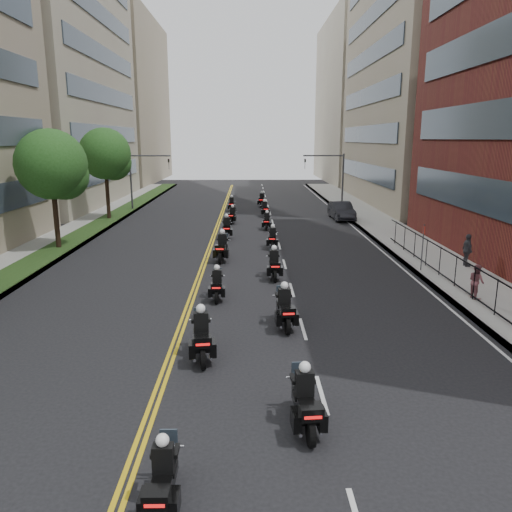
{
  "coord_description": "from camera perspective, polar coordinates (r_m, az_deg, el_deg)",
  "views": [
    {
      "loc": [
        1.16,
        -7.79,
        7.06
      ],
      "look_at": [
        1.47,
        14.17,
        1.87
      ],
      "focal_mm": 35.0,
      "sensor_mm": 36.0,
      "label": 1
    }
  ],
  "objects": [
    {
      "name": "traffic_signal_right",
      "position": [
        50.6,
        8.84,
        9.34
      ],
      "size": [
        4.09,
        0.2,
        5.6
      ],
      "color": "#3F3F44",
      "rests_on": "ground"
    },
    {
      "name": "sidewalk_right",
      "position": [
        35.24,
        17.12,
        1.27
      ],
      "size": [
        4.0,
        90.0,
        0.15
      ],
      "primitive_type": "cube",
      "color": "gray",
      "rests_on": "ground"
    },
    {
      "name": "motorcycle_8",
      "position": [
        36.08,
        -3.38,
        3.13
      ],
      "size": [
        0.56,
        2.4,
        1.77
      ],
      "rotation": [
        0.0,
        0.0,
        0.04
      ],
      "color": "black",
      "rests_on": "ground"
    },
    {
      "name": "motorcycle_6",
      "position": [
        29.41,
        -3.88,
        0.86
      ],
      "size": [
        0.68,
        2.54,
        1.87
      ],
      "rotation": [
        0.0,
        0.0,
        -0.09
      ],
      "color": "black",
      "rests_on": "ground"
    },
    {
      "name": "grass_strip",
      "position": [
        35.72,
        -21.05,
        1.28
      ],
      "size": [
        2.0,
        90.0,
        0.04
      ],
      "primitive_type": "cube",
      "color": "#1E3B15",
      "rests_on": "sidewalk_left"
    },
    {
      "name": "traffic_signal_left",
      "position": [
        51.04,
        -13.08,
        9.19
      ],
      "size": [
        4.09,
        0.2,
        5.6
      ],
      "color": "#3F3F44",
      "rests_on": "ground"
    },
    {
      "name": "pedestrian_b",
      "position": [
        24.08,
        23.9,
        -2.65
      ],
      "size": [
        0.69,
        0.83,
        1.54
      ],
      "primitive_type": "imported",
      "rotation": [
        0.0,
        0.0,
        1.72
      ],
      "color": "brown",
      "rests_on": "sidewalk_right"
    },
    {
      "name": "motorcycle_9",
      "position": [
        39.61,
        1.25,
        3.92
      ],
      "size": [
        0.57,
        2.06,
        1.52
      ],
      "rotation": [
        0.0,
        0.0,
        -0.09
      ],
      "color": "black",
      "rests_on": "ground"
    },
    {
      "name": "iron_fence",
      "position": [
        22.95,
        24.67,
        -3.51
      ],
      "size": [
        0.05,
        28.0,
        1.5
      ],
      "color": "black",
      "rests_on": "sidewalk_right"
    },
    {
      "name": "parked_sedan",
      "position": [
        45.19,
        9.74,
        5.13
      ],
      "size": [
        1.84,
        4.8,
        1.56
      ],
      "primitive_type": "imported",
      "rotation": [
        0.0,
        0.0,
        0.04
      ],
      "color": "black",
      "rests_on": "ground"
    },
    {
      "name": "motorcycle_5",
      "position": [
        25.68,
        2.08,
        -1.09
      ],
      "size": [
        0.54,
        2.34,
        1.73
      ],
      "rotation": [
        0.0,
        0.0,
        0.01
      ],
      "color": "black",
      "rests_on": "ground"
    },
    {
      "name": "motorcycle_2",
      "position": [
        16.58,
        -6.24,
        -9.26
      ],
      "size": [
        0.75,
        2.47,
        1.83
      ],
      "rotation": [
        0.0,
        0.0,
        0.13
      ],
      "color": "black",
      "rests_on": "ground"
    },
    {
      "name": "sidewalk_left",
      "position": [
        36.02,
        -22.23,
        1.12
      ],
      "size": [
        4.0,
        90.0,
        0.15
      ],
      "primitive_type": "cube",
      "color": "gray",
      "rests_on": "ground"
    },
    {
      "name": "motorcycle_4",
      "position": [
        22.45,
        -4.47,
        -3.42
      ],
      "size": [
        0.49,
        2.12,
        1.57
      ],
      "rotation": [
        0.0,
        0.0,
        0.02
      ],
      "color": "black",
      "rests_on": "ground"
    },
    {
      "name": "motorcycle_13",
      "position": [
        53.03,
        0.66,
        6.37
      ],
      "size": [
        0.66,
        2.24,
        1.65
      ],
      "rotation": [
        0.0,
        0.0,
        -0.12
      ],
      "color": "black",
      "rests_on": "ground"
    },
    {
      "name": "motorcycle_1",
      "position": [
        12.91,
        5.63,
        -16.39
      ],
      "size": [
        0.62,
        2.35,
        1.73
      ],
      "rotation": [
        0.0,
        0.0,
        0.08
      ],
      "color": "black",
      "rests_on": "ground"
    },
    {
      "name": "motorcycle_11",
      "position": [
        46.2,
        0.99,
        5.31
      ],
      "size": [
        0.62,
        2.19,
        1.62
      ],
      "rotation": [
        0.0,
        0.0,
        0.11
      ],
      "color": "black",
      "rests_on": "ground"
    },
    {
      "name": "motorcycle_7",
      "position": [
        32.79,
        1.91,
        1.98
      ],
      "size": [
        0.57,
        2.14,
        1.58
      ],
      "rotation": [
        0.0,
        0.0,
        -0.09
      ],
      "color": "black",
      "rests_on": "ground"
    },
    {
      "name": "building_left_far",
      "position": [
        89.06,
        -16.6,
        16.61
      ],
      "size": [
        16.0,
        28.0,
        26.0
      ],
      "primitive_type": "cube",
      "color": "gray",
      "rests_on": "ground"
    },
    {
      "name": "street_trees",
      "position": [
        29.15,
        -25.85,
        8.2
      ],
      "size": [
        4.4,
        38.4,
        7.98
      ],
      "color": "#322116",
      "rests_on": "ground"
    },
    {
      "name": "motorcycle_3",
      "position": [
        19.13,
        3.31,
        -6.14
      ],
      "size": [
        0.63,
        2.4,
        1.77
      ],
      "rotation": [
        0.0,
        0.0,
        0.08
      ],
      "color": "black",
      "rests_on": "ground"
    },
    {
      "name": "motorcycle_10",
      "position": [
        42.47,
        -2.71,
        4.59
      ],
      "size": [
        0.63,
        2.17,
        1.6
      ],
      "rotation": [
        0.0,
        0.0,
        -0.12
      ],
      "color": "black",
      "rests_on": "ground"
    },
    {
      "name": "pedestrian_c",
      "position": [
        29.8,
        23.01,
        0.61
      ],
      "size": [
        0.46,
        1.07,
        1.82
      ],
      "primitive_type": "imported",
      "rotation": [
        0.0,
        0.0,
        1.56
      ],
      "color": "#393A40",
      "rests_on": "sidewalk_right"
    },
    {
      "name": "building_right_far",
      "position": [
        88.37,
        13.06,
        16.84
      ],
      "size": [
        15.0,
        28.0,
        26.0
      ],
      "primitive_type": "cube",
      "color": "gray",
      "rests_on": "ground"
    },
    {
      "name": "motorcycle_0",
      "position": [
        10.71,
        -10.58,
        -23.98
      ],
      "size": [
        0.48,
        2.1,
        1.55
      ],
      "rotation": [
        0.0,
        0.0,
        -0.0
      ],
      "color": "black",
      "rests_on": "ground"
    },
    {
      "name": "building_left_mid",
      "position": [
        61.21,
        -24.85,
        21.5
      ],
      "size": [
        16.11,
        28.0,
        34.0
      ],
      "color": "gray",
      "rests_on": "ground"
    },
    {
      "name": "building_right_tan",
      "position": [
        59.91,
        20.31,
        20.15
      ],
      "size": [
        15.11,
        28.0,
        30.0
      ],
      "color": "gray",
      "rests_on": "ground"
    },
    {
      "name": "motorcycle_12",
      "position": [
        49.75,
        -2.8,
        5.86
      ],
      "size": [
        0.49,
        2.15,
        1.59
      ],
      "rotation": [
        0.0,
        0.0,
        -0.01
      ],
      "color": "black",
      "rests_on": "ground"
    }
  ]
}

